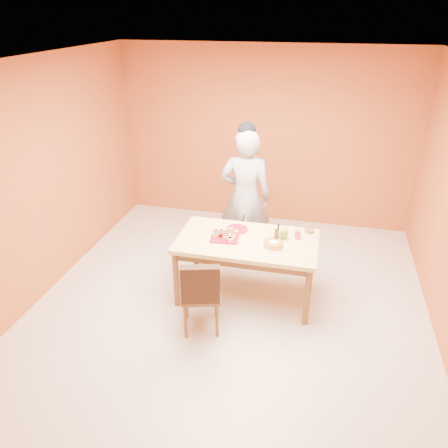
% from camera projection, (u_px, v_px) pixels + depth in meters
% --- Properties ---
extents(floor, '(5.00, 5.00, 0.00)m').
position_uv_depth(floor, '(229.00, 308.00, 5.09)').
color(floor, beige).
rests_on(floor, ground).
extents(ceiling, '(5.00, 5.00, 0.00)m').
position_uv_depth(ceiling, '(231.00, 63.00, 3.88)').
color(ceiling, white).
rests_on(ceiling, wall_back).
extents(wall_back, '(4.50, 0.00, 4.50)m').
position_uv_depth(wall_back, '(266.00, 138.00, 6.66)').
color(wall_back, '#AF5328').
rests_on(wall_back, floor).
extents(wall_left, '(0.00, 5.00, 5.00)m').
position_uv_depth(wall_left, '(36.00, 183.00, 4.94)').
color(wall_left, '#AF5328').
rests_on(wall_left, floor).
extents(dining_table, '(1.60, 0.90, 0.76)m').
position_uv_depth(dining_table, '(247.00, 247.00, 5.03)').
color(dining_table, '#D9BA72').
rests_on(dining_table, floor).
extents(dining_chair, '(0.52, 0.58, 0.89)m').
position_uv_depth(dining_chair, '(200.00, 293.00, 4.57)').
color(dining_chair, brown).
rests_on(dining_chair, floor).
extents(pastry_pile, '(0.28, 0.28, 0.09)m').
position_uv_depth(pastry_pile, '(225.00, 233.00, 5.00)').
color(pastry_pile, tan).
rests_on(pastry_pile, pastry_platter).
extents(person, '(0.70, 0.49, 1.83)m').
position_uv_depth(person, '(245.00, 198.00, 5.69)').
color(person, '#959598').
rests_on(person, floor).
extents(pastry_platter, '(0.35, 0.35, 0.02)m').
position_uv_depth(pastry_platter, '(225.00, 237.00, 5.02)').
color(pastry_platter, maroon).
rests_on(pastry_platter, dining_table).
extents(red_dinner_plate, '(0.33, 0.33, 0.02)m').
position_uv_depth(red_dinner_plate, '(237.00, 229.00, 5.20)').
color(red_dinner_plate, maroon).
rests_on(red_dinner_plate, dining_table).
extents(white_cake_plate, '(0.30, 0.30, 0.01)m').
position_uv_depth(white_cake_plate, '(273.00, 247.00, 4.83)').
color(white_cake_plate, white).
rests_on(white_cake_plate, dining_table).
extents(sponge_cake, '(0.25, 0.25, 0.05)m').
position_uv_depth(sponge_cake, '(273.00, 244.00, 4.81)').
color(sponge_cake, gold).
rests_on(sponge_cake, white_cake_plate).
extents(cake_server, '(0.07, 0.26, 0.01)m').
position_uv_depth(cake_server, '(276.00, 234.00, 4.95)').
color(cake_server, silver).
rests_on(cake_server, sponge_cake).
extents(egg_ornament, '(0.12, 0.11, 0.14)m').
position_uv_depth(egg_ornament, '(284.00, 233.00, 4.97)').
color(egg_ornament, olive).
rests_on(egg_ornament, dining_table).
extents(magenta_glass, '(0.08, 0.08, 0.10)m').
position_uv_depth(magenta_glass, '(297.00, 235.00, 4.99)').
color(magenta_glass, '#D31F5F').
rests_on(magenta_glass, dining_table).
extents(checker_tin, '(0.13, 0.13, 0.03)m').
position_uv_depth(checker_tin, '(309.00, 231.00, 5.14)').
color(checker_tin, '#331E0E').
rests_on(checker_tin, dining_table).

